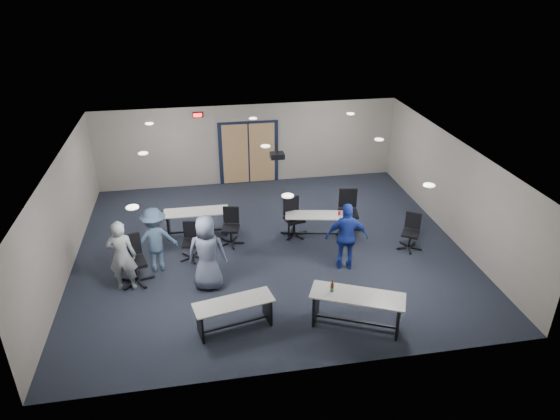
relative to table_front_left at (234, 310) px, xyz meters
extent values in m
plane|color=black|center=(1.21, 3.09, -0.45)|extent=(10.00, 10.00, 0.00)
cube|color=gray|center=(1.21, 7.59, 0.90)|extent=(10.00, 0.04, 2.70)
cube|color=gray|center=(1.21, -1.41, 0.90)|extent=(10.00, 0.04, 2.70)
cube|color=gray|center=(-3.79, 3.09, 0.90)|extent=(0.04, 9.00, 2.70)
cube|color=gray|center=(6.21, 3.09, 0.90)|extent=(0.04, 9.00, 2.70)
cube|color=silver|center=(1.21, 3.09, 2.25)|extent=(10.00, 9.00, 0.04)
cube|color=black|center=(1.21, 7.56, 0.60)|extent=(2.00, 0.06, 2.20)
cube|color=#A4774B|center=(0.76, 7.54, 0.60)|extent=(0.85, 0.04, 2.05)
cube|color=#A4774B|center=(1.66, 7.54, 0.60)|extent=(0.85, 0.04, 2.05)
cube|color=black|center=(-0.39, 7.54, 2.00)|extent=(0.32, 0.05, 0.18)
cube|color=#FF0C0C|center=(-0.39, 7.51, 2.00)|extent=(0.26, 0.02, 0.12)
cylinder|color=black|center=(1.51, 3.59, 2.13)|extent=(0.04, 0.04, 0.24)
cube|color=black|center=(1.51, 3.59, 1.95)|extent=(0.35, 0.30, 0.14)
cylinder|color=black|center=(1.51, 3.44, 1.95)|extent=(0.08, 0.03, 0.08)
cube|color=#A6A49C|center=(0.00, 0.00, 0.20)|extent=(1.71, 0.87, 0.03)
cube|color=black|center=(-0.71, -0.15, -0.13)|extent=(0.15, 0.50, 0.63)
cube|color=black|center=(0.71, 0.15, -0.13)|extent=(0.15, 0.50, 0.63)
cube|color=black|center=(0.00, 0.00, -0.36)|extent=(1.43, 0.34, 0.04)
cube|color=#A6A49C|center=(2.49, -0.36, 0.31)|extent=(2.00, 1.37, 0.03)
cube|color=black|center=(1.72, -0.01, -0.08)|extent=(0.29, 0.55, 0.74)
cube|color=black|center=(3.27, -0.71, -0.08)|extent=(0.29, 0.55, 0.74)
cube|color=black|center=(2.49, -0.36, -0.35)|extent=(1.57, 0.75, 0.04)
cube|color=#A6A49C|center=(-0.65, 4.15, 0.25)|extent=(1.76, 0.60, 0.03)
cube|color=black|center=(-1.43, 4.16, -0.11)|extent=(0.05, 0.54, 0.68)
cube|color=black|center=(0.14, 4.15, -0.11)|extent=(0.05, 0.54, 0.68)
cube|color=black|center=(-0.65, 4.15, -0.35)|extent=(1.56, 0.07, 0.04)
cube|color=#A6A49C|center=(2.55, 3.47, 0.20)|extent=(1.72, 0.85, 0.03)
cube|color=black|center=(1.83, 3.61, -0.13)|extent=(0.14, 0.50, 0.64)
cube|color=black|center=(3.27, 3.34, -0.13)|extent=(0.14, 0.50, 0.64)
cube|color=black|center=(2.55, 3.47, -0.36)|extent=(1.44, 0.32, 0.04)
cylinder|color=red|center=(3.18, 3.35, 0.27)|extent=(0.07, 0.07, 0.11)
imported|color=#929CA0|center=(-2.35, 1.84, 0.43)|extent=(0.67, 0.47, 1.76)
imported|color=slate|center=(-0.45, 1.59, 0.46)|extent=(0.98, 0.72, 1.83)
imported|color=#1C339A|center=(2.91, 1.81, 0.42)|extent=(1.08, 0.61, 1.75)
imported|color=#435C79|center=(-1.66, 2.56, 0.38)|extent=(1.15, 0.77, 1.65)
camera|label=1|loc=(-0.49, -8.23, 6.40)|focal=32.00mm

